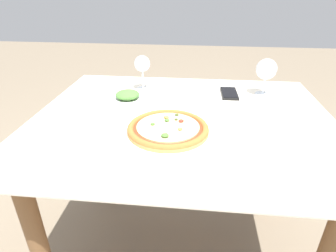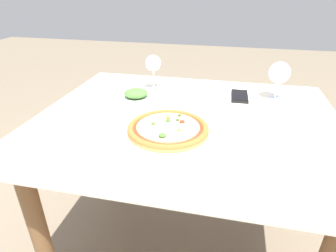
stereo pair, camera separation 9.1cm
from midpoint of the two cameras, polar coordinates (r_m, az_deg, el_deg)
dining_table at (r=1.09m, az=6.01°, el=-3.47°), size 1.11×0.92×0.76m
pizza_plate at (r=0.92m, az=2.84°, el=-0.80°), size 0.30×0.30×0.04m
fork at (r=0.88m, az=-15.13°, el=-4.50°), size 0.05×0.17×0.00m
wine_glass_far_left at (r=1.27m, az=23.66°, el=9.74°), size 0.09×0.09×0.16m
wine_glass_far_right at (r=1.29m, az=-0.96°, el=12.40°), size 0.07×0.07×0.16m
cell_phone at (r=1.27m, az=16.37°, el=5.83°), size 0.07×0.15×0.01m
side_plate at (r=1.20m, az=-4.34°, el=6.18°), size 0.17×0.17×0.04m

